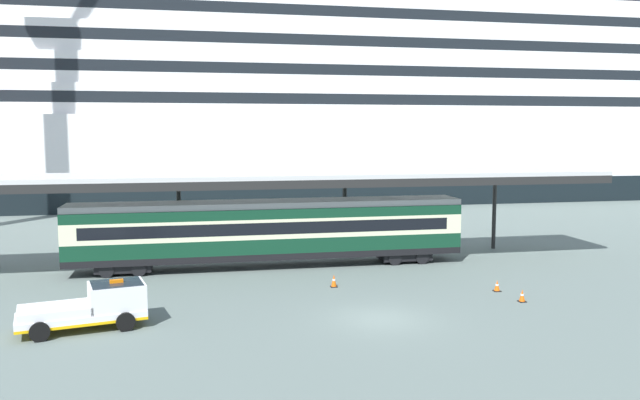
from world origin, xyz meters
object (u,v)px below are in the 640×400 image
traffic_cone_near (522,296)px  service_truck (94,305)px  train_carriage (269,230)px  cruise_ship (193,92)px  traffic_cone_mid (334,281)px  traffic_cone_far (497,286)px

traffic_cone_near → service_truck: bearing=-179.6°
train_carriage → traffic_cone_near: size_ratio=38.75×
train_carriage → traffic_cone_near: bearing=-43.3°
cruise_ship → train_carriage: cruise_ship is taller
service_truck → train_carriage: bearing=50.5°
cruise_ship → traffic_cone_mid: size_ratio=235.02×
train_carriage → service_truck: 13.97m
traffic_cone_mid → traffic_cone_far: 8.61m
traffic_cone_near → traffic_cone_mid: 9.71m
train_carriage → traffic_cone_mid: (2.77, -5.82, -1.97)m
train_carriage → traffic_cone_mid: bearing=-64.6°
traffic_cone_mid → train_carriage: bearing=115.4°
train_carriage → traffic_cone_mid: size_ratio=34.83×
traffic_cone_near → traffic_cone_far: 2.18m
traffic_cone_far → traffic_cone_mid: bearing=162.4°
train_carriage → traffic_cone_mid: 6.74m
train_carriage → traffic_cone_near: (11.22, -10.59, -2.01)m
cruise_ship → service_truck: (-4.62, -51.45, -12.05)m
cruise_ship → train_carriage: size_ratio=6.75×
cruise_ship → traffic_cone_near: 55.08m
train_carriage → traffic_cone_far: train_carriage is taller
traffic_cone_far → cruise_ship: bearing=107.2°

